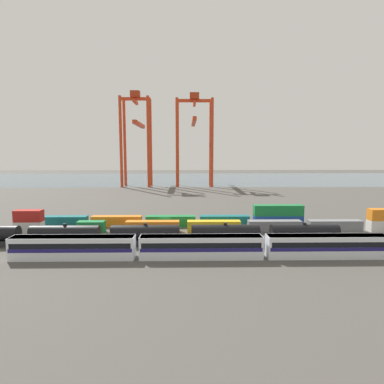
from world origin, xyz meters
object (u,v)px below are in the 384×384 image
passenger_train (201,246)px  shipping_container_2 (91,227)px  gantry_crane_west (137,131)px  shipping_container_9 (62,221)px  shipping_container_5 (274,226)px  freight_tank_row (145,235)px  shipping_container_4 (214,226)px  shipping_container_10 (117,221)px  shipping_container_12 (224,221)px  gantry_crane_central (194,130)px

passenger_train → shipping_container_2: bearing=143.0°
shipping_container_2 → gantry_crane_west: gantry_crane_west is taller
shipping_container_9 → gantry_crane_west: size_ratio=0.24×
shipping_container_2 → shipping_container_5: bearing=0.0°
passenger_train → shipping_container_9: size_ratio=5.35×
freight_tank_row → shipping_container_4: freight_tank_row is taller
shipping_container_2 → shipping_container_9: same height
shipping_container_4 → shipping_container_10: size_ratio=1.00×
freight_tank_row → shipping_container_10: freight_tank_row is taller
shipping_container_2 → shipping_container_4: (27.87, 0.00, 0.00)m
shipping_container_4 → shipping_container_12: 6.68m
shipping_container_10 → passenger_train: bearing=-50.8°
passenger_train → shipping_container_9: bearing=143.8°
shipping_container_4 → shipping_container_9: 37.09m
freight_tank_row → shipping_container_4: (14.28, 10.15, -0.75)m
shipping_container_2 → gantry_crane_west: 106.94m
shipping_container_4 → gantry_crane_central: size_ratio=0.25×
shipping_container_4 → shipping_container_5: same height
shipping_container_4 → shipping_container_5: bearing=0.0°
freight_tank_row → gantry_crane_west: (-18.43, 113.22, 27.33)m
shipping_container_12 → gantry_crane_west: size_ratio=0.24×
passenger_train → freight_tank_row: (-10.54, 8.03, -0.10)m
shipping_container_4 → shipping_container_10: (-23.36, 5.89, 0.00)m
passenger_train → shipping_container_10: size_ratio=5.35×
passenger_train → shipping_container_5: passenger_train is taller
gantry_crane_west → gantry_crane_central: bearing=1.4°
shipping_container_9 → shipping_container_2: bearing=-34.0°
passenger_train → shipping_container_2: passenger_train is taller
gantry_crane_central → gantry_crane_west: bearing=-178.6°
freight_tank_row → shipping_container_2: (-13.58, 10.15, -0.75)m
freight_tank_row → shipping_container_12: (17.44, 16.04, -0.75)m
shipping_container_2 → shipping_container_12: bearing=10.8°
shipping_container_4 → shipping_container_5: size_ratio=1.00×
freight_tank_row → shipping_container_9: bearing=144.3°
freight_tank_row → shipping_container_5: freight_tank_row is taller
freight_tank_row → shipping_container_4: bearing=35.4°
shipping_container_2 → shipping_container_12: (31.02, 5.89, 0.00)m
shipping_container_5 → shipping_container_10: same height
shipping_container_2 → shipping_container_10: 7.42m
shipping_container_2 → shipping_container_9: (-8.75, 5.89, 0.00)m
shipping_container_5 → shipping_container_12: same height
shipping_container_9 → gantry_crane_central: size_ratio=0.25×
shipping_container_5 → gantry_crane_west: gantry_crane_west is taller
shipping_container_9 → gantry_crane_west: 101.23m
passenger_train → gantry_crane_west: size_ratio=1.30×
shipping_container_5 → gantry_crane_central: size_ratio=0.25×
shipping_container_9 → shipping_container_4: bearing=-9.1°
passenger_train → shipping_container_9: (-32.88, 24.08, -0.84)m
gantry_crane_central → shipping_container_2: bearing=-104.0°
freight_tank_row → shipping_container_2: size_ratio=12.59×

